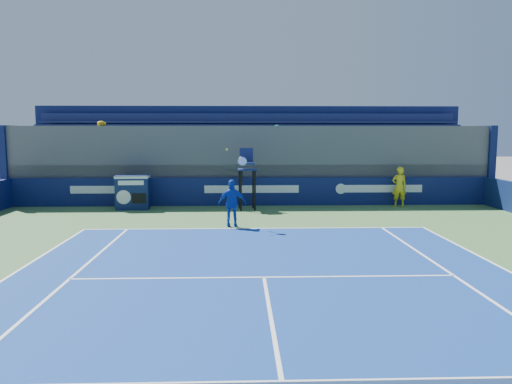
{
  "coord_description": "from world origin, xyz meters",
  "views": [
    {
      "loc": [
        -0.52,
        -3.95,
        3.09
      ],
      "look_at": [
        0.0,
        11.5,
        1.25
      ],
      "focal_mm": 35.0,
      "sensor_mm": 36.0,
      "label": 1
    }
  ],
  "objects_px": {
    "ball_person": "(399,187)",
    "umpire_chair": "(247,172)",
    "match_clock": "(133,191)",
    "tennis_player": "(232,203)"
  },
  "relations": [
    {
      "from": "match_clock",
      "to": "tennis_player",
      "type": "bearing_deg",
      "value": -44.01
    },
    {
      "from": "match_clock",
      "to": "tennis_player",
      "type": "height_order",
      "value": "tennis_player"
    },
    {
      "from": "match_clock",
      "to": "umpire_chair",
      "type": "height_order",
      "value": "umpire_chair"
    },
    {
      "from": "match_clock",
      "to": "tennis_player",
      "type": "relative_size",
      "value": 0.54
    },
    {
      "from": "ball_person",
      "to": "umpire_chair",
      "type": "height_order",
      "value": "umpire_chair"
    },
    {
      "from": "match_clock",
      "to": "umpire_chair",
      "type": "relative_size",
      "value": 0.56
    },
    {
      "from": "umpire_chair",
      "to": "match_clock",
      "type": "bearing_deg",
      "value": 177.61
    },
    {
      "from": "ball_person",
      "to": "umpire_chair",
      "type": "relative_size",
      "value": 0.67
    },
    {
      "from": "ball_person",
      "to": "umpire_chair",
      "type": "xyz_separation_m",
      "value": [
        -6.39,
        -0.59,
        0.68
      ]
    },
    {
      "from": "tennis_player",
      "to": "ball_person",
      "type": "bearing_deg",
      "value": 32.01
    }
  ]
}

